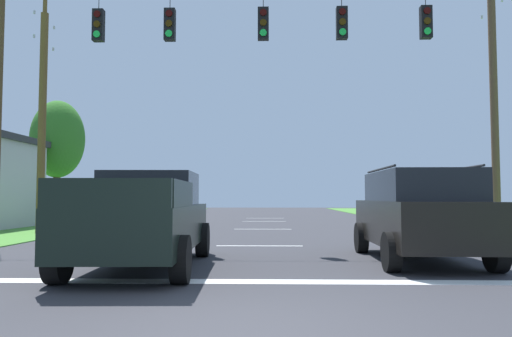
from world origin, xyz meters
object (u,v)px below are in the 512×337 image
at_px(distant_car_crossing_white, 464,211).
at_px(tree_roadside_right, 58,140).
at_px(utility_pole_near_left, 42,115).
at_px(suv_black, 418,213).
at_px(pickup_truck, 145,219).
at_px(distant_car_oncoming, 114,210).
at_px(overhead_signal_span, 259,91).
at_px(utility_pole_mid_right, 494,98).

distance_m(distant_car_crossing_white, tree_roadside_right, 20.80).
bearing_deg(distant_car_crossing_white, utility_pole_near_left, -167.21).
height_order(suv_black, utility_pole_near_left, utility_pole_near_left).
xyz_separation_m(pickup_truck, distant_car_oncoming, (-4.79, 13.05, -0.18)).
height_order(utility_pole_near_left, tree_roadside_right, utility_pole_near_left).
bearing_deg(overhead_signal_span, utility_pole_mid_right, 27.43).
relative_size(pickup_truck, distant_car_oncoming, 1.23).
relative_size(pickup_truck, utility_pole_near_left, 0.59).
relative_size(suv_black, utility_pole_near_left, 0.52).
distance_m(utility_pole_mid_right, utility_pole_near_left, 17.35).
xyz_separation_m(overhead_signal_span, utility_pole_near_left, (-8.49, 4.46, 0.07)).
bearing_deg(utility_pole_mid_right, pickup_truck, -141.61).
xyz_separation_m(suv_black, utility_pole_mid_right, (5.26, 7.71, 4.13)).
height_order(distant_car_crossing_white, distant_car_oncoming, same).
height_order(pickup_truck, distant_car_crossing_white, pickup_truck).
height_order(distant_car_oncoming, tree_roadside_right, tree_roadside_right).
bearing_deg(utility_pole_near_left, suv_black, -32.08).
relative_size(overhead_signal_span, pickup_truck, 2.89).
height_order(utility_pole_mid_right, utility_pole_near_left, utility_pole_mid_right).
bearing_deg(distant_car_oncoming, tree_roadside_right, 144.47).
relative_size(distant_car_oncoming, utility_pole_near_left, 0.48).
bearing_deg(distant_car_oncoming, utility_pole_near_left, -108.36).
relative_size(suv_black, distant_car_oncoming, 1.08).
height_order(suv_black, tree_roadside_right, tree_roadside_right).
bearing_deg(utility_pole_mid_right, distant_car_oncoming, 164.96).
bearing_deg(tree_roadside_right, suv_black, -45.39).
height_order(pickup_truck, distant_car_oncoming, pickup_truck).
xyz_separation_m(distant_car_crossing_white, utility_pole_mid_right, (-0.29, -3.87, 4.40)).
xyz_separation_m(utility_pole_mid_right, utility_pole_near_left, (-17.34, -0.13, -0.62)).
bearing_deg(utility_pole_mid_right, suv_black, -124.29).
distance_m(overhead_signal_span, suv_black, 5.87).
xyz_separation_m(suv_black, utility_pole_near_left, (-12.09, 7.57, 3.52)).
height_order(suv_black, distant_car_crossing_white, suv_black).
relative_size(overhead_signal_span, suv_black, 3.28).
bearing_deg(pickup_truck, utility_pole_near_left, 125.88).
xyz_separation_m(distant_car_oncoming, utility_pole_near_left, (-1.46, -4.40, 3.79)).
bearing_deg(tree_roadside_right, distant_car_crossing_white, -9.22).
xyz_separation_m(suv_black, distant_car_crossing_white, (5.55, 11.58, -0.27)).
distance_m(utility_pole_mid_right, tree_roadside_right, 21.17).
relative_size(suv_black, utility_pole_mid_right, 0.47).
xyz_separation_m(overhead_signal_span, distant_car_crossing_white, (9.14, 8.46, -3.72)).
bearing_deg(distant_car_crossing_white, distant_car_oncoming, 178.59).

